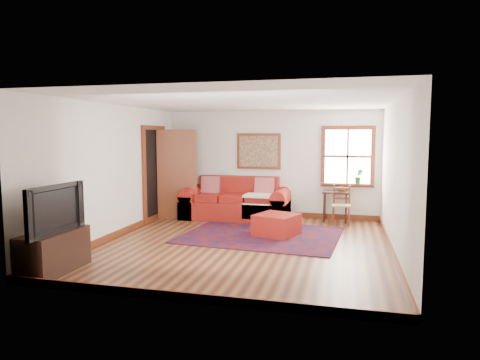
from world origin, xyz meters
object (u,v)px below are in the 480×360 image
(red_ottoman, at_px, (276,225))
(ladder_back_chair, at_px, (341,203))
(side_table, at_px, (335,197))
(media_cabinet, at_px, (54,252))
(red_leather_sofa, at_px, (236,205))

(red_ottoman, xyz_separation_m, ladder_back_chair, (1.19, 1.41, 0.25))
(red_ottoman, bearing_deg, side_table, 77.67)
(side_table, height_order, media_cabinet, side_table)
(red_leather_sofa, height_order, red_ottoman, red_leather_sofa)
(ladder_back_chair, xyz_separation_m, media_cabinet, (-3.89, -4.36, -0.16))
(red_leather_sofa, distance_m, media_cabinet, 4.67)
(red_leather_sofa, relative_size, side_table, 3.56)
(red_ottoman, distance_m, media_cabinet, 3.99)
(red_leather_sofa, bearing_deg, side_table, 4.51)
(side_table, relative_size, ladder_back_chair, 0.82)
(ladder_back_chair, bearing_deg, side_table, 119.24)
(ladder_back_chair, bearing_deg, media_cabinet, -131.76)
(red_leather_sofa, xyz_separation_m, side_table, (2.25, 0.18, 0.25))
(media_cabinet, bearing_deg, ladder_back_chair, 48.24)
(media_cabinet, bearing_deg, red_ottoman, 47.53)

